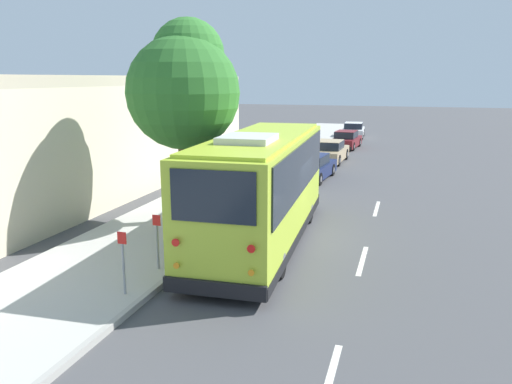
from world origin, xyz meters
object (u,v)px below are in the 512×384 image
at_px(parked_sedan_tan, 329,152).
at_px(parked_sedan_maroon, 346,140).
at_px(parked_sedan_navy, 311,168).
at_px(parked_sedan_white, 353,131).
at_px(sign_post_near, 123,262).
at_px(shuttle_bus, 262,184).
at_px(street_tree, 184,85).
at_px(sign_post_far, 157,241).

bearing_deg(parked_sedan_tan, parked_sedan_maroon, 0.72).
xyz_separation_m(parked_sedan_navy, parked_sedan_tan, (5.60, -0.06, 0.03)).
relative_size(parked_sedan_white, sign_post_near, 2.85).
xyz_separation_m(shuttle_bus, parked_sedan_navy, (10.42, 0.46, -1.30)).
height_order(parked_sedan_maroon, street_tree, street_tree).
bearing_deg(parked_sedan_maroon, sign_post_far, -179.41).
bearing_deg(parked_sedan_navy, sign_post_far, 178.85).
distance_m(shuttle_bus, parked_sedan_white, 29.65).
height_order(parked_sedan_maroon, sign_post_near, sign_post_near).
bearing_deg(street_tree, parked_sedan_navy, -15.90).
relative_size(parked_sedan_tan, parked_sedan_white, 1.03).
bearing_deg(sign_post_far, parked_sedan_white, -2.52).
bearing_deg(parked_sedan_navy, parked_sedan_tan, 4.19).
bearing_deg(street_tree, parked_sedan_tan, -10.24).
relative_size(parked_sedan_maroon, sign_post_near, 2.83).
relative_size(parked_sedan_navy, parked_sedan_maroon, 1.05).
distance_m(shuttle_bus, parked_sedan_navy, 10.51).
distance_m(parked_sedan_maroon, street_tree, 21.90).
bearing_deg(parked_sedan_white, parked_sedan_tan, 177.38).
bearing_deg(sign_post_far, parked_sedan_tan, -4.41).
bearing_deg(street_tree, parked_sedan_maroon, -7.67).
bearing_deg(street_tree, sign_post_near, -168.99).
height_order(parked_sedan_navy, street_tree, street_tree).
height_order(parked_sedan_navy, sign_post_near, sign_post_near).
xyz_separation_m(street_tree, sign_post_near, (-6.09, -1.18, -3.87)).
height_order(shuttle_bus, street_tree, street_tree).
relative_size(parked_sedan_maroon, street_tree, 0.62).
bearing_deg(parked_sedan_maroon, parked_sedan_white, 6.30).
distance_m(parked_sedan_tan, sign_post_near, 20.88).
height_order(parked_sedan_tan, parked_sedan_maroon, parked_sedan_tan).
distance_m(parked_sedan_tan, sign_post_far, 19.26).
distance_m(parked_sedan_maroon, parked_sedan_white, 7.03).
distance_m(parked_sedan_navy, street_tree, 10.39).
xyz_separation_m(parked_sedan_tan, sign_post_near, (-20.82, 1.48, 0.30)).
bearing_deg(sign_post_near, shuttle_bus, -21.32).
height_order(shuttle_bus, parked_sedan_tan, shuttle_bus).
bearing_deg(sign_post_far, parked_sedan_maroon, -3.74).
bearing_deg(sign_post_near, parked_sedan_navy, -5.32).
xyz_separation_m(parked_sedan_white, sign_post_far, (-32.79, 1.44, 0.31)).
relative_size(parked_sedan_navy, street_tree, 0.65).
bearing_deg(parked_sedan_tan, shuttle_bus, -176.07).
xyz_separation_m(parked_sedan_white, sign_post_near, (-34.42, 1.44, 0.33)).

